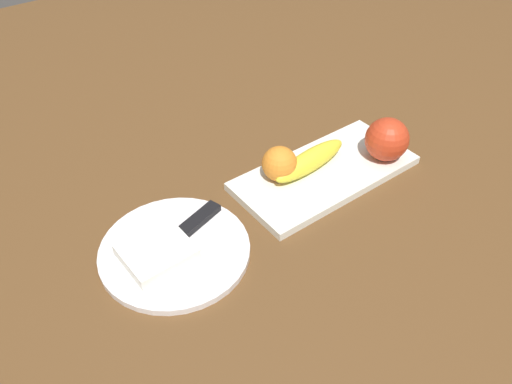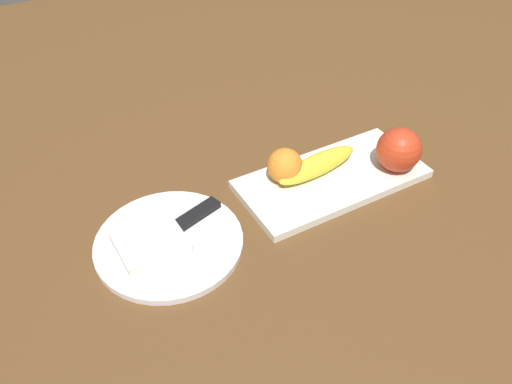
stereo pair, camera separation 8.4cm
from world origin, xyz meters
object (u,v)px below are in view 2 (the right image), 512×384
object	(u,v)px
apple	(399,150)
knife	(190,219)
dinner_plate	(169,243)
fruit_tray	(332,179)
orange_near_apple	(285,166)
folded_napkin	(150,242)
banana	(317,165)

from	to	relation	value
apple	knife	world-z (taller)	apple
apple	dinner_plate	xyz separation A→B (m)	(0.45, -0.04, -0.05)
fruit_tray	orange_near_apple	xyz separation A→B (m)	(0.08, -0.03, 0.04)
knife	fruit_tray	bearing A→B (deg)	159.03
folded_napkin	dinner_plate	bearing A→B (deg)	-180.00
fruit_tray	banana	xyz separation A→B (m)	(0.02, -0.02, 0.03)
apple	knife	distance (m)	0.41
fruit_tray	banana	size ratio (longest dim) A/B	2.00
folded_napkin	apple	bearing A→B (deg)	175.38
apple	banana	size ratio (longest dim) A/B	0.47
apple	folded_napkin	world-z (taller)	apple
dinner_plate	apple	bearing A→B (deg)	175.07
knife	orange_near_apple	bearing A→B (deg)	166.47
fruit_tray	dinner_plate	bearing A→B (deg)	-0.00
orange_near_apple	fruit_tray	bearing A→B (deg)	159.10
folded_napkin	banana	bearing A→B (deg)	-176.62
knife	apple	bearing A→B (deg)	154.95
banana	fruit_tray	bearing A→B (deg)	-47.39
dinner_plate	knife	world-z (taller)	knife
banana	orange_near_apple	size ratio (longest dim) A/B	2.70
apple	orange_near_apple	xyz separation A→B (m)	(0.20, -0.07, -0.01)
fruit_tray	orange_near_apple	bearing A→B (deg)	-20.90
banana	orange_near_apple	distance (m)	0.06
orange_near_apple	knife	distance (m)	0.20
apple	banana	xyz separation A→B (m)	(0.14, -0.06, -0.02)
folded_napkin	knife	world-z (taller)	folded_napkin
fruit_tray	apple	distance (m)	0.13
banana	dinner_plate	bearing A→B (deg)	177.96
dinner_plate	fruit_tray	bearing A→B (deg)	180.00
banana	folded_napkin	distance (m)	0.34
fruit_tray	knife	xyz separation A→B (m)	(0.28, -0.02, 0.01)
banana	dinner_plate	size ratio (longest dim) A/B	0.72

